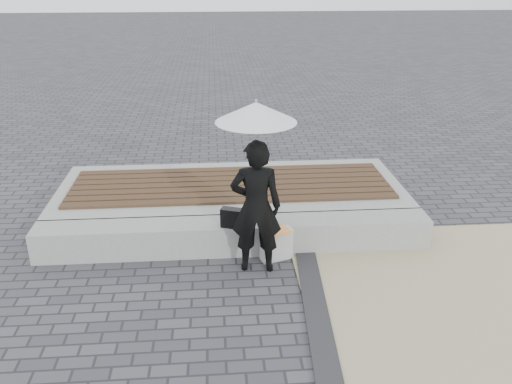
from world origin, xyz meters
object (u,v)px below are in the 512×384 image
(seating_ledge, at_px, (235,235))
(parasol, at_px, (256,112))
(handbag, at_px, (235,218))
(canvas_tote, at_px, (276,244))
(woman, at_px, (256,207))

(seating_ledge, relative_size, parasol, 4.39)
(handbag, bearing_deg, parasol, -34.61)
(seating_ledge, distance_m, canvas_tote, 0.58)
(woman, relative_size, parasol, 1.42)
(woman, relative_size, canvas_tote, 4.01)
(handbag, xyz_separation_m, canvas_tote, (0.50, -0.12, -0.32))
(seating_ledge, bearing_deg, parasol, -64.41)
(seating_ledge, xyz_separation_m, handbag, (0.00, -0.17, 0.32))
(seating_ledge, xyz_separation_m, parasol, (0.23, -0.49, 1.73))
(seating_ledge, height_order, canvas_tote, canvas_tote)
(woman, height_order, handbag, woman)
(seating_ledge, bearing_deg, handbag, -89.41)
(seating_ledge, bearing_deg, canvas_tote, -29.13)
(handbag, height_order, canvas_tote, handbag)
(woman, xyz_separation_m, canvas_tote, (0.27, 0.21, -0.61))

